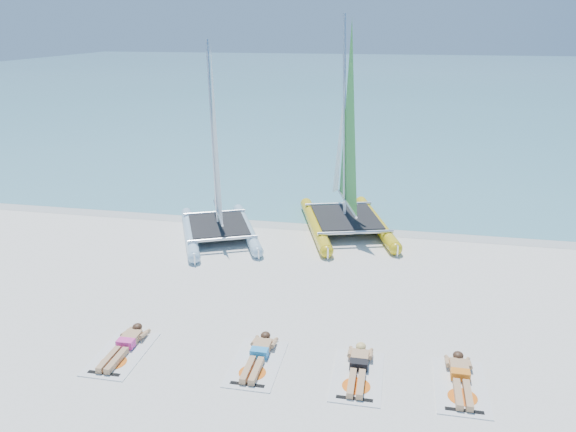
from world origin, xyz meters
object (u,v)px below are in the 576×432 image
sunbather_b (259,354)px  towel_c (358,376)px  sunbather_a (125,344)px  catamaran_yellow (345,161)px  catamaran_blue (216,179)px  towel_d (461,387)px  sunbather_c (359,366)px  towel_a (121,354)px  towel_b (257,363)px  sunbather_d (460,376)px

sunbather_b → towel_c: sunbather_b is taller
sunbather_a → catamaran_yellow: bearing=67.0°
sunbather_b → catamaran_blue: bearing=114.4°
catamaran_blue → sunbather_a: 7.32m
towel_c → catamaran_yellow: bearing=97.9°
towel_c → towel_d: bearing=1.4°
sunbather_c → towel_a: bearing=-175.7°
sunbather_a → catamaran_blue: bearing=91.4°
towel_c → towel_a: bearing=-177.9°
catamaran_blue → towel_b: 7.96m
catamaran_blue → sunbather_d: size_ratio=3.75×
towel_a → towel_c: 5.06m
towel_a → towel_b: (2.95, 0.21, 0.00)m
catamaran_yellow → sunbather_a: size_ratio=4.23×
catamaran_yellow → towel_a: bearing=-129.6°
sunbather_d → towel_c: bearing=-173.1°
sunbather_b → towel_c: bearing=-6.0°
towel_a → sunbather_a: sunbather_a is taller
towel_d → sunbather_a: bearing=-179.7°
sunbather_b → sunbather_d: same height
sunbather_c → catamaran_blue: bearing=127.1°
towel_a → towel_b: size_ratio=1.00×
towel_a → towel_d: (7.07, 0.23, 0.00)m
sunbather_b → towel_d: (4.12, -0.17, -0.11)m
sunbather_a → towel_b: sunbather_a is taller
catamaran_yellow → towel_c: 9.37m
sunbather_b → sunbather_d: (4.12, 0.02, 0.00)m
sunbather_b → towel_b: bearing=-90.0°
catamaran_yellow → sunbather_b: (-0.86, -8.78, -2.18)m
catamaran_yellow → sunbather_a: catamaran_yellow is taller
catamaran_blue → towel_d: bearing=-68.3°
towel_c → sunbather_d: bearing=6.9°
catamaran_blue → towel_c: 9.03m
towel_c → towel_b: bearing=179.2°
towel_b → sunbather_c: bearing=4.4°
towel_c → sunbather_c: (0.00, 0.19, 0.11)m
catamaran_blue → towel_b: size_ratio=3.50×
catamaran_yellow → towel_a: 10.20m
towel_b → towel_c: same height
catamaran_blue → towel_c: catamaran_blue is taller
sunbather_c → sunbather_d: 2.01m
towel_d → towel_a: bearing=-178.1°
sunbather_c → catamaran_yellow: bearing=98.1°
catamaran_yellow → sunbather_d: 9.60m
catamaran_yellow → sunbather_b: bearing=-112.6°
towel_a → sunbather_b: sunbather_b is taller
towel_b → towel_d: size_ratio=1.00×
towel_c → sunbather_d: (2.01, 0.24, 0.11)m
catamaran_blue → catamaran_yellow: bearing=1.5°
sunbather_a → sunbather_b: same height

